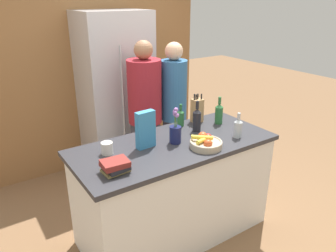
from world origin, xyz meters
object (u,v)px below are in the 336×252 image
bottle_water (219,113)px  flower_vase (175,132)px  cereal_box (146,130)px  person_at_sink (145,110)px  fruit_bowl (206,143)px  refrigerator (116,95)px  bottle_oil (181,117)px  bottle_vinegar (238,128)px  coffee_mug (107,148)px  knife_block (197,110)px  book_stack (115,166)px  bottle_wine (197,119)px  person_in_blue (174,106)px

bottle_water → flower_vase: bearing=-167.5°
cereal_box → person_at_sink: person_at_sink is taller
fruit_bowl → refrigerator: bearing=90.7°
flower_vase → cereal_box: (-0.25, 0.06, 0.06)m
bottle_oil → bottle_vinegar: bearing=-62.2°
coffee_mug → cereal_box: bearing=-12.0°
knife_block → bottle_vinegar: size_ratio=1.28×
book_stack → person_at_sink: person_at_sink is taller
coffee_mug → refrigerator: bearing=62.0°
flower_vase → cereal_box: bearing=166.1°
bottle_vinegar → bottle_wine: 0.37m
cereal_box → bottle_oil: 0.56m
refrigerator → bottle_oil: (0.12, -1.15, 0.04)m
bottle_oil → bottle_wine: bearing=-75.4°
coffee_mug → bottle_vinegar: bottle_vinegar is taller
flower_vase → bottle_wine: 0.32m
refrigerator → fruit_bowl: size_ratio=7.25×
fruit_bowl → person_in_blue: (0.36, 0.99, -0.03)m
knife_block → book_stack: knife_block is taller
cereal_box → person_in_blue: bearing=42.9°
person_at_sink → person_in_blue: 0.34m
bottle_vinegar → coffee_mug: bearing=162.9°
bottle_vinegar → bottle_water: size_ratio=0.84×
refrigerator → coffee_mug: (-0.69, -1.30, 0.01)m
refrigerator → person_at_sink: size_ratio=1.16×
flower_vase → bottle_oil: flower_vase is taller
knife_block → bottle_wine: size_ratio=1.00×
bottle_wine → person_at_sink: person_at_sink is taller
flower_vase → bottle_water: size_ratio=1.17×
fruit_bowl → cereal_box: cereal_box is taller
book_stack → bottle_wine: 0.98m
bottle_water → knife_block: bearing=133.1°
refrigerator → bottle_wine: bearing=-82.6°
bottle_wine → bottle_vinegar: bearing=-55.4°
bottle_oil → bottle_water: bearing=-23.9°
coffee_mug → person_at_sink: (0.75, 0.71, -0.04)m
coffee_mug → bottle_wine: bottle_wine is taller
fruit_bowl → person_in_blue: person_in_blue is taller
bottle_vinegar → person_in_blue: size_ratio=0.14×
bottle_vinegar → bottle_wine: size_ratio=0.78×
refrigerator → flower_vase: refrigerator is taller
refrigerator → person_in_blue: size_ratio=1.18×
person_in_blue → flower_vase: bearing=-151.4°
fruit_bowl → bottle_vinegar: 0.36m
flower_vase → bottle_vinegar: (0.52, -0.20, -0.01)m
bottle_vinegar → person_in_blue: person_in_blue is taller
person_at_sink → fruit_bowl: bearing=-109.8°
person_at_sink → bottle_wine: bearing=-98.8°
fruit_bowl → bottle_wine: bottle_wine is taller
refrigerator → coffee_mug: 1.48m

